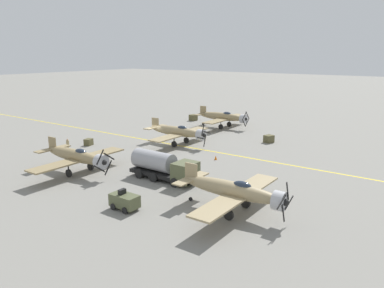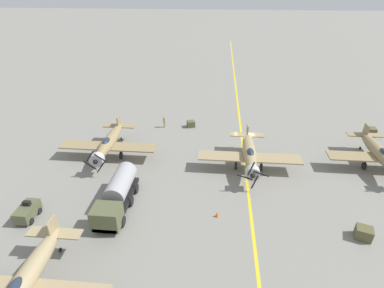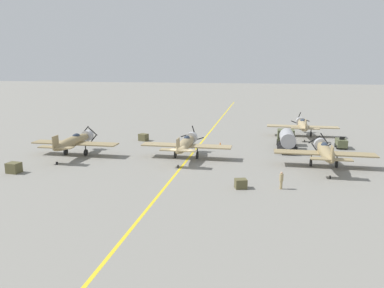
{
  "view_description": "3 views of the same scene",
  "coord_description": "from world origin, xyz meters",
  "px_view_note": "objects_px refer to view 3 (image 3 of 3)",
  "views": [
    {
      "loc": [
        42.69,
        37.41,
        13.35
      ],
      "look_at": [
        5.75,
        11.06,
        2.29
      ],
      "focal_mm": 35.0,
      "sensor_mm": 36.0,
      "label": 1
    },
    {
      "loc": [
        3.73,
        34.97,
        20.18
      ],
      "look_at": [
        6.53,
        3.89,
        2.76
      ],
      "focal_mm": 28.0,
      "sensor_mm": 36.0,
      "label": 2
    },
    {
      "loc": [
        9.61,
        -42.98,
        12.42
      ],
      "look_at": [
        0.76,
        3.09,
        2.29
      ],
      "focal_mm": 35.0,
      "sensor_mm": 36.0,
      "label": 3
    }
  ],
  "objects_px": {
    "airplane_far_right": "(303,125)",
    "ground_crew_walking": "(281,180)",
    "supply_crate_by_tanker": "(143,137)",
    "supply_crate_mid_lane": "(241,184)",
    "airplane_mid_center": "(186,144)",
    "fuel_tanker": "(287,139)",
    "airplane_mid_left": "(74,142)",
    "traffic_cone": "(220,144)",
    "airplane_mid_right": "(325,152)",
    "tow_tractor": "(341,143)",
    "supply_crate_outboard": "(14,168)"
  },
  "relations": [
    {
      "from": "ground_crew_walking",
      "to": "supply_crate_outboard",
      "type": "bearing_deg",
      "value": 179.95
    },
    {
      "from": "supply_crate_outboard",
      "to": "traffic_cone",
      "type": "relative_size",
      "value": 2.64
    },
    {
      "from": "supply_crate_outboard",
      "to": "traffic_cone",
      "type": "xyz_separation_m",
      "value": [
        21.8,
        18.99,
        -0.33
      ]
    },
    {
      "from": "airplane_mid_right",
      "to": "airplane_far_right",
      "type": "distance_m",
      "value": 19.86
    },
    {
      "from": "tow_tractor",
      "to": "supply_crate_by_tanker",
      "type": "bearing_deg",
      "value": -179.55
    },
    {
      "from": "airplane_mid_right",
      "to": "supply_crate_outboard",
      "type": "distance_m",
      "value": 36.79
    },
    {
      "from": "fuel_tanker",
      "to": "airplane_mid_right",
      "type": "bearing_deg",
      "value": -67.16
    },
    {
      "from": "airplane_mid_right",
      "to": "tow_tractor",
      "type": "relative_size",
      "value": 4.62
    },
    {
      "from": "airplane_mid_center",
      "to": "airplane_mid_right",
      "type": "bearing_deg",
      "value": 9.42
    },
    {
      "from": "airplane_far_right",
      "to": "ground_crew_walking",
      "type": "relative_size",
      "value": 6.66
    },
    {
      "from": "airplane_far_right",
      "to": "traffic_cone",
      "type": "bearing_deg",
      "value": -129.02
    },
    {
      "from": "airplane_far_right",
      "to": "supply_crate_outboard",
      "type": "bearing_deg",
      "value": -126.66
    },
    {
      "from": "airplane_mid_right",
      "to": "fuel_tanker",
      "type": "relative_size",
      "value": 1.5
    },
    {
      "from": "fuel_tanker",
      "to": "supply_crate_mid_lane",
      "type": "xyz_separation_m",
      "value": [
        -5.5,
        -19.07,
        -1.03
      ]
    },
    {
      "from": "airplane_mid_center",
      "to": "fuel_tanker",
      "type": "bearing_deg",
      "value": 44.72
    },
    {
      "from": "traffic_cone",
      "to": "supply_crate_outboard",
      "type": "bearing_deg",
      "value": -138.93
    },
    {
      "from": "tow_tractor",
      "to": "airplane_mid_left",
      "type": "bearing_deg",
      "value": -162.06
    },
    {
      "from": "supply_crate_by_tanker",
      "to": "supply_crate_mid_lane",
      "type": "relative_size",
      "value": 1.17
    },
    {
      "from": "traffic_cone",
      "to": "airplane_mid_left",
      "type": "bearing_deg",
      "value": -151.78
    },
    {
      "from": "tow_tractor",
      "to": "supply_crate_by_tanker",
      "type": "xyz_separation_m",
      "value": [
        -30.8,
        -0.24,
        -0.23
      ]
    },
    {
      "from": "airplane_far_right",
      "to": "airplane_mid_center",
      "type": "bearing_deg",
      "value": -117.97
    },
    {
      "from": "ground_crew_walking",
      "to": "airplane_far_right",
      "type": "bearing_deg",
      "value": 80.83
    },
    {
      "from": "airplane_mid_center",
      "to": "tow_tractor",
      "type": "xyz_separation_m",
      "value": [
        21.54,
        10.57,
        -1.22
      ]
    },
    {
      "from": "traffic_cone",
      "to": "tow_tractor",
      "type": "bearing_deg",
      "value": 5.68
    },
    {
      "from": "airplane_far_right",
      "to": "ground_crew_walking",
      "type": "height_order",
      "value": "airplane_far_right"
    },
    {
      "from": "airplane_mid_left",
      "to": "fuel_tanker",
      "type": "bearing_deg",
      "value": 23.38
    },
    {
      "from": "airplane_far_right",
      "to": "fuel_tanker",
      "type": "distance_m",
      "value": 10.92
    },
    {
      "from": "tow_tractor",
      "to": "supply_crate_mid_lane",
      "type": "height_order",
      "value": "tow_tractor"
    },
    {
      "from": "airplane_mid_left",
      "to": "supply_crate_by_tanker",
      "type": "xyz_separation_m",
      "value": [
        6.05,
        11.69,
        -1.45
      ]
    },
    {
      "from": "fuel_tanker",
      "to": "traffic_cone",
      "type": "relative_size",
      "value": 14.55
    },
    {
      "from": "supply_crate_by_tanker",
      "to": "supply_crate_mid_lane",
      "type": "xyz_separation_m",
      "value": [
        17.21,
        -21.09,
        -0.08
      ]
    },
    {
      "from": "supply_crate_by_tanker",
      "to": "traffic_cone",
      "type": "distance_m",
      "value": 12.95
    },
    {
      "from": "airplane_far_right",
      "to": "traffic_cone",
      "type": "relative_size",
      "value": 21.82
    },
    {
      "from": "airplane_mid_center",
      "to": "supply_crate_mid_lane",
      "type": "xyz_separation_m",
      "value": [
        7.95,
        -10.76,
        -1.53
      ]
    },
    {
      "from": "airplane_mid_center",
      "to": "supply_crate_outboard",
      "type": "distance_m",
      "value": 20.92
    },
    {
      "from": "airplane_mid_left",
      "to": "supply_crate_by_tanker",
      "type": "bearing_deg",
      "value": 67.43
    },
    {
      "from": "airplane_mid_center",
      "to": "tow_tractor",
      "type": "relative_size",
      "value": 4.62
    },
    {
      "from": "supply_crate_mid_lane",
      "to": "airplane_mid_left",
      "type": "bearing_deg",
      "value": 158.0
    },
    {
      "from": "airplane_mid_left",
      "to": "airplane_far_right",
      "type": "xyz_separation_m",
      "value": [
        31.95,
        20.11,
        0.0
      ]
    },
    {
      "from": "airplane_mid_center",
      "to": "supply_crate_by_tanker",
      "type": "height_order",
      "value": "airplane_mid_center"
    },
    {
      "from": "supply_crate_by_tanker",
      "to": "airplane_mid_left",
      "type": "bearing_deg",
      "value": -117.37
    },
    {
      "from": "airplane_mid_right",
      "to": "supply_crate_by_tanker",
      "type": "relative_size",
      "value": 8.84
    },
    {
      "from": "fuel_tanker",
      "to": "supply_crate_mid_lane",
      "type": "distance_m",
      "value": 19.87
    },
    {
      "from": "supply_crate_mid_lane",
      "to": "traffic_cone",
      "type": "xyz_separation_m",
      "value": [
        -4.36,
        19.55,
        -0.21
      ]
    },
    {
      "from": "ground_crew_walking",
      "to": "traffic_cone",
      "type": "distance_m",
      "value": 20.79
    },
    {
      "from": "fuel_tanker",
      "to": "supply_crate_mid_lane",
      "type": "height_order",
      "value": "fuel_tanker"
    },
    {
      "from": "airplane_mid_right",
      "to": "fuel_tanker",
      "type": "height_order",
      "value": "airplane_mid_right"
    },
    {
      "from": "ground_crew_walking",
      "to": "supply_crate_by_tanker",
      "type": "bearing_deg",
      "value": 135.9
    },
    {
      "from": "tow_tractor",
      "to": "ground_crew_walking",
      "type": "relative_size",
      "value": 1.44
    },
    {
      "from": "airplane_mid_right",
      "to": "tow_tractor",
      "type": "bearing_deg",
      "value": 71.91
    }
  ]
}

